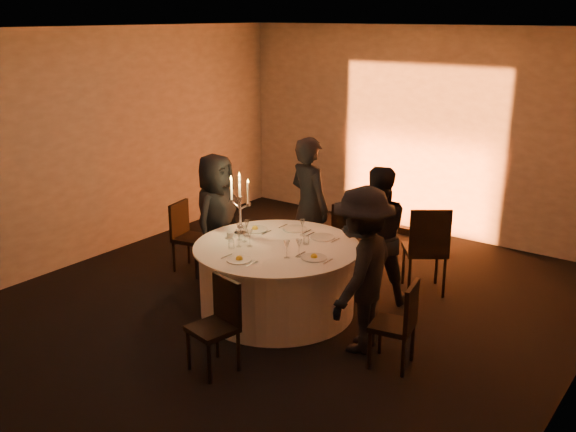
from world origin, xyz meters
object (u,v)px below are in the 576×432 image
Objects in this scene: guest_back_right at (376,236)px; chair_back_right at (427,245)px; chair_front at (219,320)px; guest_right at (362,270)px; coffee_cup at (230,235)px; chair_right at (400,321)px; banquet_table at (277,278)px; candelabra at (240,213)px; chair_left at (187,232)px; chair_back_left at (349,234)px; guest_left at (216,219)px; guest_back_left at (309,207)px.

chair_back_right is at bearing -166.41° from guest_back_right.
chair_front is 0.53× the size of guest_right.
chair_right is at bearing -4.11° from coffee_cup.
coffee_cup is at bearing -3.95° from guest_back_right.
candelabra is (-0.55, 0.05, 0.64)m from banquet_table.
candelabra is at bearing 175.22° from banquet_table.
guest_back_right is at bearing -87.94° from chair_left.
guest_left is at bearing 46.12° from chair_back_left.
chair_left is at bearing 71.88° from guest_left.
guest_right reaches higher than chair_back_right.
candelabra reaches higher than chair_front.
guest_back_right is (1.08, -0.27, -0.08)m from guest_back_left.
chair_back_right is (1.11, 1.38, 0.22)m from banquet_table.
guest_left is (-1.09, 0.24, 0.41)m from banquet_table.
guest_right is (2.23, -0.41, 0.02)m from guest_left.
chair_right is at bearing 131.10° from chair_back_left.
chair_back_left is 0.56× the size of guest_back_right.
coffee_cup is 0.15× the size of candelabra.
banquet_table is at bearing 87.33° from chair_back_left.
coffee_cup is (-1.30, -0.97, 0.01)m from guest_back_right.
chair_right is at bearing 48.23° from chair_front.
banquet_table is 1.79m from chair_back_right.
chair_back_left is at bearing -148.16° from chair_right.
guest_back_right is (0.73, 0.85, 0.41)m from banquet_table.
chair_back_right is (1.08, -0.08, 0.11)m from chair_back_left.
candelabra is (-1.28, -0.81, 0.23)m from guest_back_right.
chair_back_right reaches higher than banquet_table.
guest_left reaches higher than banquet_table.
chair_right is 1.47m from guest_back_right.
guest_back_left is at bearing 107.29° from banquet_table.
guest_left is (0.58, -0.06, 0.30)m from chair_left.
guest_back_left is (1.32, 0.82, 0.38)m from chair_left.
chair_back_right is 9.68× the size of coffee_cup.
coffee_cup is (0.53, -0.35, 0.00)m from guest_left.
chair_back_right is 2.49m from guest_left.
chair_front is at bearing 37.34° from guest_back_right.
guest_left is 0.63m from coffee_cup.
chair_front is at bearing -77.15° from banquet_table.
chair_back_left is at bearing -66.68° from chair_left.
chair_right is 0.49× the size of guest_back_left.
chair_back_right is 1.51m from guest_back_left.
guest_back_left is at bearing 80.12° from coffee_cup.
guest_back_right reaches higher than candelabra.
chair_right is (1.58, -1.73, -0.02)m from chair_back_left.
guest_back_left is at bearing 79.28° from candelabra.
guest_right is (1.15, -0.17, 0.43)m from banquet_table.
banquet_table is 2.03× the size of chair_back_left.
chair_left is at bearing 169.95° from banquet_table.
chair_right is (3.29, -0.57, -0.02)m from chair_left.
guest_left is at bearing -111.22° from chair_right.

